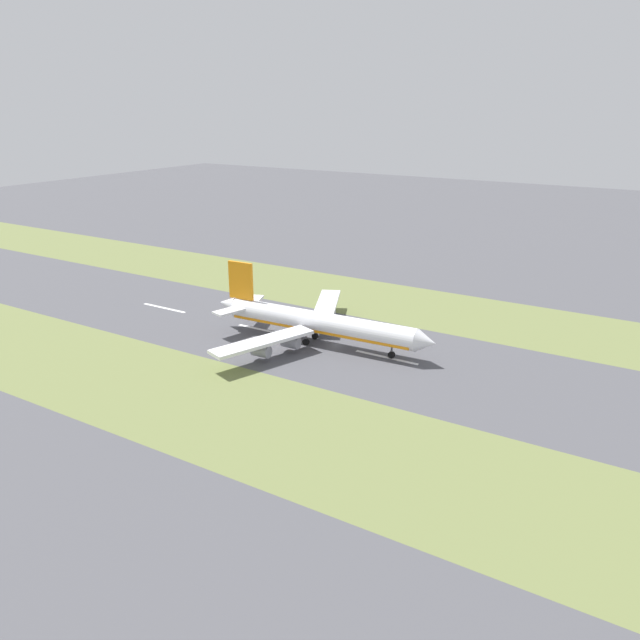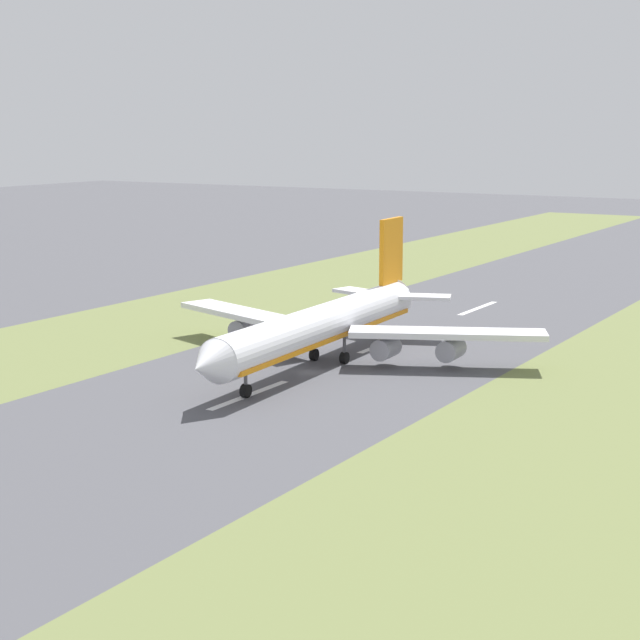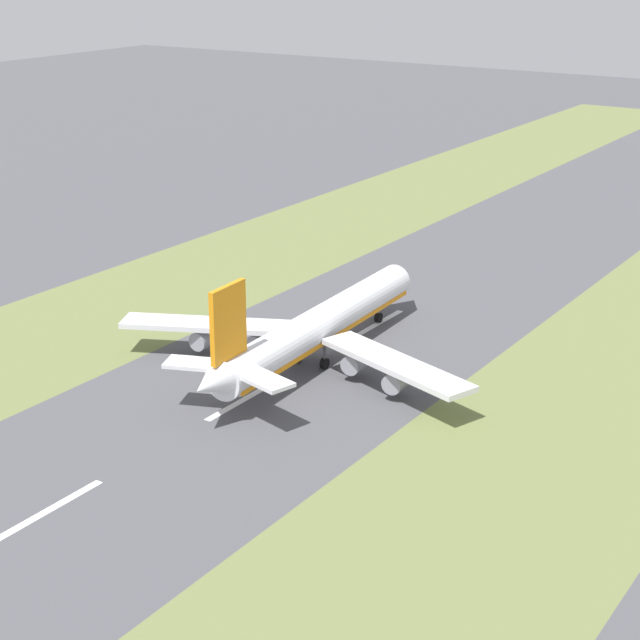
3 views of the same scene
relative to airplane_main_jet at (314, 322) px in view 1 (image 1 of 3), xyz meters
The scene contains 7 objects.
ground_plane 8.74m from the airplane_main_jet, 97.98° to the left, with size 800.00×800.00×0.00m, color #4C4C51.
grass_median_west 46.69m from the airplane_main_jet, behind, with size 40.00×600.00×0.01m, color olive.
grass_median_east 44.97m from the airplane_main_jet, ahead, with size 40.00×600.00×0.01m, color olive.
centreline_dash_near 58.41m from the airplane_main_jet, 90.87° to the right, with size 1.20×18.00×0.01m, color silver.
centreline_dash_mid 19.09m from the airplane_main_jet, 92.78° to the right, with size 1.20×18.00×0.01m, color silver.
centreline_dash_far 22.73m from the airplane_main_jet, 92.30° to the left, with size 1.20×18.00×0.01m, color silver.
airplane_main_jet is the anchor object (origin of this frame).
Camera 1 is at (138.00, 79.63, 63.11)m, focal length 35.00 mm.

